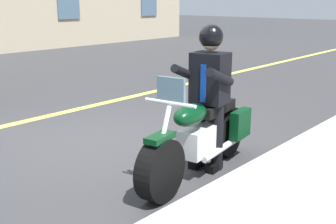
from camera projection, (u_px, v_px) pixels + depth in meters
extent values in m
plane|color=#333335|center=(116.00, 143.00, 6.04)|extent=(80.00, 80.00, 0.00)
cube|color=#E5DB4C|center=(40.00, 118.00, 7.32)|extent=(60.00, 0.16, 0.01)
cylinder|color=black|center=(160.00, 170.00, 4.26)|extent=(0.68, 0.30, 0.66)
cylinder|color=black|center=(226.00, 131.00, 5.51)|extent=(0.68, 0.30, 0.66)
cube|color=silver|center=(199.00, 140.00, 4.88)|extent=(0.60, 0.36, 0.32)
ellipsoid|color=black|center=(190.00, 114.00, 4.63)|extent=(0.60, 0.36, 0.24)
cube|color=black|center=(213.00, 108.00, 5.08)|extent=(0.73, 0.38, 0.12)
cube|color=black|center=(240.00, 124.00, 5.32)|extent=(0.41, 0.18, 0.36)
cube|color=black|center=(210.00, 119.00, 5.55)|extent=(0.41, 0.18, 0.36)
cylinder|color=silver|center=(161.00, 145.00, 4.20)|extent=(0.35, 0.10, 0.76)
cylinder|color=silver|center=(170.00, 103.00, 4.23)|extent=(0.13, 0.60, 0.04)
cube|color=black|center=(160.00, 138.00, 4.17)|extent=(0.38, 0.21, 0.06)
cylinder|color=silver|center=(222.00, 148.00, 5.08)|extent=(0.90, 0.21, 0.08)
cube|color=slate|center=(171.00, 91.00, 4.22)|extent=(0.09, 0.32, 0.28)
cylinder|color=black|center=(217.00, 136.00, 5.02)|extent=(0.14, 0.14, 0.84)
cube|color=black|center=(214.00, 167.00, 5.07)|extent=(0.27, 0.15, 0.10)
cylinder|color=black|center=(200.00, 133.00, 5.15)|extent=(0.14, 0.14, 0.84)
cube|color=black|center=(197.00, 163.00, 5.20)|extent=(0.27, 0.15, 0.10)
cube|color=black|center=(210.00, 78.00, 4.90)|extent=(0.38, 0.44, 0.60)
cube|color=navy|center=(203.00, 84.00, 4.78)|extent=(0.03, 0.07, 0.44)
cylinder|color=black|center=(220.00, 77.00, 4.63)|extent=(0.56, 0.18, 0.28)
cylinder|color=black|center=(186.00, 73.00, 4.86)|extent=(0.56, 0.18, 0.28)
sphere|color=tan|center=(211.00, 41.00, 4.79)|extent=(0.22, 0.22, 0.22)
sphere|color=black|center=(211.00, 37.00, 4.78)|extent=(0.28, 0.28, 0.28)
cube|color=slate|center=(149.00, 0.00, 21.23)|extent=(1.10, 0.06, 1.60)
cube|color=slate|center=(68.00, 0.00, 17.69)|extent=(1.10, 0.06, 1.60)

